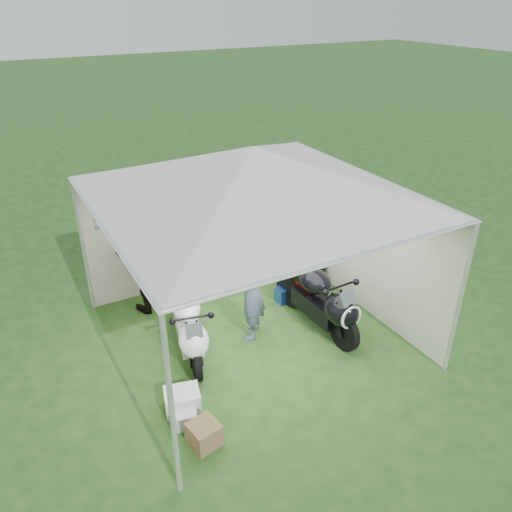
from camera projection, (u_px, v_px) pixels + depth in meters
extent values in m
plane|color=#234517|center=(254.00, 335.00, 7.78)|extent=(80.00, 80.00, 0.00)
cylinder|color=silver|center=(172.00, 411.00, 4.84)|extent=(0.06, 0.06, 2.30)
cylinder|color=silver|center=(460.00, 301.00, 6.55)|extent=(0.06, 0.06, 2.30)
cylinder|color=silver|center=(83.00, 247.00, 7.93)|extent=(0.06, 0.06, 2.30)
cylinder|color=silver|center=(295.00, 202.00, 9.64)|extent=(0.06, 0.06, 2.30)
cube|color=silver|center=(199.00, 222.00, 8.79)|extent=(4.00, 0.02, 2.30)
cube|color=silver|center=(117.00, 309.00, 6.39)|extent=(0.02, 4.00, 2.30)
cube|color=silver|center=(361.00, 242.00, 8.10)|extent=(0.02, 4.00, 2.30)
pyramid|color=silver|center=(253.00, 172.00, 6.54)|extent=(5.66, 5.66, 0.70)
cube|color=#99A5B7|center=(99.00, 203.00, 7.74)|extent=(0.22, 0.02, 0.28)
cube|color=#99A5B7|center=(121.00, 199.00, 7.89)|extent=(0.22, 0.02, 0.28)
cube|color=#99A5B7|center=(143.00, 195.00, 8.04)|extent=(0.22, 0.01, 0.28)
cube|color=#99A5B7|center=(164.00, 191.00, 8.19)|extent=(0.22, 0.01, 0.28)
cube|color=#99A5B7|center=(102.00, 220.00, 7.88)|extent=(0.22, 0.02, 0.28)
cube|color=#99A5B7|center=(124.00, 216.00, 8.03)|extent=(0.22, 0.01, 0.28)
cube|color=#99A5B7|center=(145.00, 212.00, 8.18)|extent=(0.22, 0.02, 0.28)
cube|color=#99A5B7|center=(165.00, 208.00, 8.33)|extent=(0.22, 0.01, 0.28)
cylinder|color=#D8590C|center=(208.00, 178.00, 8.47)|extent=(3.20, 0.02, 0.02)
cylinder|color=black|center=(196.00, 362.00, 6.81)|extent=(0.21, 0.56, 0.55)
cylinder|color=black|center=(182.00, 310.00, 7.91)|extent=(0.26, 0.57, 0.55)
cube|color=white|center=(189.00, 332.00, 7.28)|extent=(0.50, 0.92, 0.28)
ellipsoid|color=white|center=(194.00, 340.00, 6.75)|extent=(0.53, 0.63, 0.46)
ellipsoid|color=white|center=(186.00, 307.00, 7.19)|extent=(0.52, 0.64, 0.32)
cube|color=black|center=(183.00, 297.00, 7.53)|extent=(0.36, 0.59, 0.13)
cube|color=white|center=(179.00, 283.00, 7.75)|extent=(0.26, 0.31, 0.17)
cube|color=black|center=(184.00, 309.00, 7.52)|extent=(0.20, 0.51, 0.09)
cube|color=#3F474C|center=(194.00, 331.00, 6.54)|extent=(0.25, 0.18, 0.19)
cylinder|color=black|center=(344.00, 331.00, 7.37)|extent=(0.12, 0.61, 0.61)
cylinder|color=black|center=(290.00, 288.00, 8.44)|extent=(0.17, 0.61, 0.61)
cube|color=black|center=(317.00, 306.00, 7.83)|extent=(0.38, 0.97, 0.30)
ellipsoid|color=black|center=(341.00, 310.00, 7.29)|extent=(0.48, 0.62, 0.51)
ellipsoid|color=black|center=(315.00, 281.00, 7.72)|extent=(0.47, 0.64, 0.36)
cube|color=black|center=(300.00, 273.00, 8.05)|extent=(0.28, 0.62, 0.14)
cube|color=black|center=(288.00, 260.00, 8.27)|extent=(0.23, 0.31, 0.18)
cube|color=maroon|center=(303.00, 285.00, 8.06)|extent=(0.12, 0.56, 0.10)
cube|color=#3F474C|center=(348.00, 299.00, 7.08)|extent=(0.25, 0.15, 0.21)
cylinder|color=white|center=(351.00, 318.00, 7.13)|extent=(0.36, 0.03, 0.36)
cube|color=blue|center=(286.00, 294.00, 8.60)|extent=(0.37, 0.24, 0.27)
imported|color=black|center=(146.00, 256.00, 8.03)|extent=(1.10, 0.95, 1.96)
imported|color=slate|center=(252.00, 291.00, 7.44)|extent=(0.65, 0.69, 1.59)
cube|color=black|center=(307.00, 267.00, 9.19)|extent=(0.57, 0.48, 0.52)
cube|color=silver|center=(182.00, 400.00, 6.34)|extent=(0.51, 0.44, 0.30)
cube|color=brown|center=(204.00, 434.00, 5.86)|extent=(0.39, 0.39, 0.30)
cube|color=#B5BABF|center=(185.00, 418.00, 6.13)|extent=(0.36, 0.33, 0.22)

